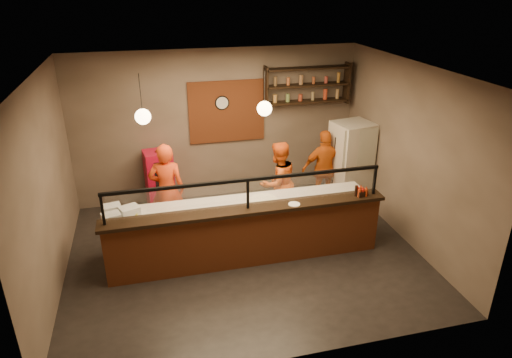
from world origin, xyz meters
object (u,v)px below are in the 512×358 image
object	(u,v)px
fridge	(351,164)
pepper_mill	(356,191)
wall_clock	(222,103)
cook_right	(325,169)
red_cooler	(160,180)
condiment_caddy	(361,193)
cook_left	(167,190)
pizza_dough	(264,199)
cook_mid	(278,183)

from	to	relation	value
fridge	pepper_mill	distance (m)	1.88
wall_clock	cook_right	size ratio (longest dim) A/B	0.18
red_cooler	pepper_mill	distance (m)	4.06
cook_right	condiment_caddy	size ratio (longest dim) A/B	9.23
cook_left	red_cooler	xyz separation A→B (m)	(-0.10, 1.07, -0.26)
fridge	pizza_dough	xyz separation A→B (m)	(-2.19, -1.17, 0.01)
cook_right	fridge	distance (m)	0.56
cook_right	pizza_dough	bearing A→B (deg)	39.77
cook_mid	condiment_caddy	xyz separation A→B (m)	(1.08, -1.34, 0.28)
cook_left	pepper_mill	xyz separation A→B (m)	(3.09, -1.39, 0.26)
cook_mid	pizza_dough	world-z (taller)	cook_mid
cook_right	red_cooler	world-z (taller)	cook_right
wall_clock	pepper_mill	distance (m)	3.43
cook_mid	red_cooler	xyz separation A→B (m)	(-2.21, 1.14, -0.20)
pizza_dough	pepper_mill	xyz separation A→B (m)	(1.48, -0.55, 0.25)
cook_left	fridge	size ratio (longest dim) A/B	1.00
wall_clock	cook_mid	bearing A→B (deg)	-60.97
cook_left	wall_clock	bearing A→B (deg)	-124.49
wall_clock	pepper_mill	bearing A→B (deg)	-57.26
cook_right	cook_mid	bearing A→B (deg)	24.39
cook_right	fridge	size ratio (longest dim) A/B	0.92
cook_right	fridge	xyz separation A→B (m)	(0.55, -0.06, 0.07)
wall_clock	pizza_dough	distance (m)	2.54
red_cooler	wall_clock	bearing A→B (deg)	4.55
cook_left	condiment_caddy	bearing A→B (deg)	165.31
cook_left	cook_right	bearing A→B (deg)	-164.24
wall_clock	cook_right	xyz separation A→B (m)	(1.95, -1.00, -1.27)
pizza_dough	condiment_caddy	xyz separation A→B (m)	(1.58, -0.56, 0.20)
cook_right	condiment_caddy	bearing A→B (deg)	90.88
wall_clock	red_cooler	distance (m)	2.06
pepper_mill	condiment_caddy	bearing A→B (deg)	-6.34
condiment_caddy	pepper_mill	bearing A→B (deg)	173.66
pizza_dough	condiment_caddy	bearing A→B (deg)	-19.56
condiment_caddy	pepper_mill	distance (m)	0.11
condiment_caddy	cook_right	bearing A→B (deg)	87.89
cook_right	pizza_dough	distance (m)	2.05
fridge	condiment_caddy	world-z (taller)	fridge
cook_mid	cook_left	bearing A→B (deg)	-24.31
fridge	red_cooler	bearing A→B (deg)	158.30
wall_clock	cook_left	world-z (taller)	wall_clock
wall_clock	red_cooler	world-z (taller)	wall_clock
red_cooler	cook_right	bearing A→B (deg)	-19.40
cook_mid	cook_right	size ratio (longest dim) A/B	1.00
cook_left	red_cooler	size ratio (longest dim) A/B	1.41
cook_mid	pepper_mill	xyz separation A→B (m)	(0.98, -1.33, 0.33)
fridge	pizza_dough	size ratio (longest dim) A/B	3.61
cook_right	pepper_mill	xyz separation A→B (m)	(-0.17, -1.78, 0.33)
pepper_mill	cook_left	bearing A→B (deg)	155.79
wall_clock	cook_left	distance (m)	2.26
cook_mid	pizza_dough	bearing A→B (deg)	34.96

